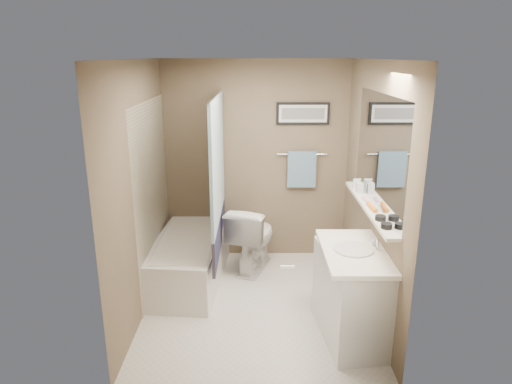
{
  "coord_description": "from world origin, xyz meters",
  "views": [
    {
      "loc": [
        -0.01,
        -4.12,
        2.44
      ],
      "look_at": [
        0.0,
        0.15,
        1.15
      ],
      "focal_mm": 32.0,
      "sensor_mm": 36.0,
      "label": 1
    }
  ],
  "objects_px": {
    "toilet": "(253,237)",
    "glass_jar": "(357,184)",
    "hair_brush_front": "(372,207)",
    "bathtub": "(189,260)",
    "candle_bowl_near": "(386,226)",
    "soap_bottle": "(360,186)",
    "candle_bowl_far": "(380,218)",
    "vanity": "(353,296)"
  },
  "relations": [
    {
      "from": "soap_bottle",
      "to": "hair_brush_front",
      "type": "bearing_deg",
      "value": -90.0
    },
    {
      "from": "vanity",
      "to": "hair_brush_front",
      "type": "bearing_deg",
      "value": 48.9
    },
    {
      "from": "soap_bottle",
      "to": "toilet",
      "type": "bearing_deg",
      "value": 151.34
    },
    {
      "from": "bathtub",
      "to": "toilet",
      "type": "bearing_deg",
      "value": 28.35
    },
    {
      "from": "bathtub",
      "to": "vanity",
      "type": "bearing_deg",
      "value": -28.86
    },
    {
      "from": "candle_bowl_far",
      "to": "glass_jar",
      "type": "height_order",
      "value": "glass_jar"
    },
    {
      "from": "bathtub",
      "to": "glass_jar",
      "type": "xyz_separation_m",
      "value": [
        1.79,
        -0.14,
        0.92
      ]
    },
    {
      "from": "candle_bowl_near",
      "to": "glass_jar",
      "type": "xyz_separation_m",
      "value": [
        0.0,
        1.11,
        0.03
      ]
    },
    {
      "from": "bathtub",
      "to": "soap_bottle",
      "type": "relative_size",
      "value": 10.37
    },
    {
      "from": "vanity",
      "to": "glass_jar",
      "type": "xyz_separation_m",
      "value": [
        0.19,
        0.92,
        0.77
      ]
    },
    {
      "from": "toilet",
      "to": "hair_brush_front",
      "type": "xyz_separation_m",
      "value": [
        1.07,
        -1.1,
        0.74
      ]
    },
    {
      "from": "toilet",
      "to": "glass_jar",
      "type": "height_order",
      "value": "glass_jar"
    },
    {
      "from": "bathtub",
      "to": "candle_bowl_far",
      "type": "bearing_deg",
      "value": -26.29
    },
    {
      "from": "bathtub",
      "to": "candle_bowl_near",
      "type": "relative_size",
      "value": 16.67
    },
    {
      "from": "candle_bowl_near",
      "to": "glass_jar",
      "type": "relative_size",
      "value": 0.9
    },
    {
      "from": "vanity",
      "to": "glass_jar",
      "type": "bearing_deg",
      "value": 71.96
    },
    {
      "from": "hair_brush_front",
      "to": "candle_bowl_near",
      "type": "bearing_deg",
      "value": -90.0
    },
    {
      "from": "vanity",
      "to": "glass_jar",
      "type": "height_order",
      "value": "glass_jar"
    },
    {
      "from": "bathtub",
      "to": "candle_bowl_far",
      "type": "xyz_separation_m",
      "value": [
        1.79,
        -1.07,
        0.89
      ]
    },
    {
      "from": "glass_jar",
      "to": "candle_bowl_near",
      "type": "bearing_deg",
      "value": -90.0
    },
    {
      "from": "soap_bottle",
      "to": "candle_bowl_near",
      "type": "bearing_deg",
      "value": -90.0
    },
    {
      "from": "bathtub",
      "to": "toilet",
      "type": "height_order",
      "value": "toilet"
    },
    {
      "from": "candle_bowl_far",
      "to": "hair_brush_front",
      "type": "relative_size",
      "value": 0.41
    },
    {
      "from": "candle_bowl_far",
      "to": "vanity",
      "type": "bearing_deg",
      "value": 176.72
    },
    {
      "from": "bathtub",
      "to": "soap_bottle",
      "type": "distance_m",
      "value": 2.03
    },
    {
      "from": "candle_bowl_near",
      "to": "candle_bowl_far",
      "type": "distance_m",
      "value": 0.18
    },
    {
      "from": "candle_bowl_far",
      "to": "glass_jar",
      "type": "bearing_deg",
      "value": 90.0
    },
    {
      "from": "bathtub",
      "to": "toilet",
      "type": "xyz_separation_m",
      "value": [
        0.71,
        0.31,
        0.14
      ]
    },
    {
      "from": "toilet",
      "to": "vanity",
      "type": "bearing_deg",
      "value": 141.32
    },
    {
      "from": "bathtub",
      "to": "hair_brush_front",
      "type": "xyz_separation_m",
      "value": [
        1.79,
        -0.79,
        0.89
      ]
    },
    {
      "from": "hair_brush_front",
      "to": "candle_bowl_far",
      "type": "bearing_deg",
      "value": -90.0
    },
    {
      "from": "soap_bottle",
      "to": "vanity",
      "type": "bearing_deg",
      "value": -103.25
    },
    {
      "from": "candle_bowl_far",
      "to": "hair_brush_front",
      "type": "bearing_deg",
      "value": 90.0
    },
    {
      "from": "toilet",
      "to": "soap_bottle",
      "type": "relative_size",
      "value": 5.45
    },
    {
      "from": "candle_bowl_near",
      "to": "soap_bottle",
      "type": "relative_size",
      "value": 0.62
    },
    {
      "from": "candle_bowl_near",
      "to": "glass_jar",
      "type": "distance_m",
      "value": 1.11
    },
    {
      "from": "candle_bowl_far",
      "to": "toilet",
      "type": "bearing_deg",
      "value": 127.8
    },
    {
      "from": "candle_bowl_far",
      "to": "soap_bottle",
      "type": "height_order",
      "value": "soap_bottle"
    },
    {
      "from": "toilet",
      "to": "glass_jar",
      "type": "xyz_separation_m",
      "value": [
        1.07,
        -0.46,
        0.77
      ]
    },
    {
      "from": "candle_bowl_far",
      "to": "soap_bottle",
      "type": "bearing_deg",
      "value": 90.0
    },
    {
      "from": "candle_bowl_near",
      "to": "candle_bowl_far",
      "type": "bearing_deg",
      "value": 90.0
    },
    {
      "from": "hair_brush_front",
      "to": "glass_jar",
      "type": "height_order",
      "value": "glass_jar"
    }
  ]
}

